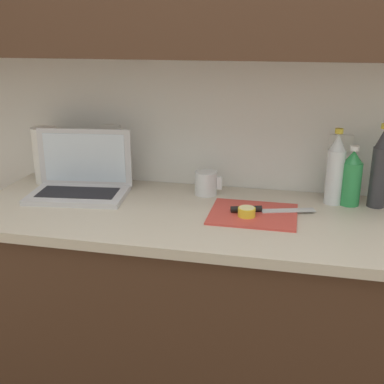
{
  "coord_description": "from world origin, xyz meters",
  "views": [
    {
      "loc": [
        -0.0,
        -1.57,
        1.52
      ],
      "look_at": [
        -0.35,
        -0.01,
        0.97
      ],
      "focal_mm": 45.0,
      "sensor_mm": 36.0,
      "label": 1
    }
  ],
  "objects": [
    {
      "name": "bottle_oil_tall",
      "position": [
        0.2,
        0.2,
        1.0
      ],
      "size": [
        0.07,
        0.07,
        0.23
      ],
      "color": "#2D934C",
      "rests_on": "counter_unit"
    },
    {
      "name": "wall_back",
      "position": [
        -0.0,
        0.25,
        1.56
      ],
      "size": [
        5.2,
        0.38,
        2.6
      ],
      "color": "white",
      "rests_on": "ground_plane"
    },
    {
      "name": "laptop",
      "position": [
        -0.82,
        0.1,
        0.95
      ],
      "size": [
        0.4,
        0.28,
        0.25
      ],
      "rotation": [
        0.0,
        0.0,
        0.12
      ],
      "color": "silver",
      "rests_on": "counter_unit"
    },
    {
      "name": "cutting_board",
      "position": [
        -0.13,
        0.02,
        0.9
      ],
      "size": [
        0.3,
        0.26,
        0.01
      ],
      "primitive_type": "cube",
      "color": "#D1473D",
      "rests_on": "counter_unit"
    },
    {
      "name": "bottle_water_clear",
      "position": [
        0.14,
        0.2,
        1.02
      ],
      "size": [
        0.07,
        0.07,
        0.28
      ],
      "color": "silver",
      "rests_on": "counter_unit"
    },
    {
      "name": "knife",
      "position": [
        -0.12,
        0.03,
        0.91
      ],
      "size": [
        0.3,
        0.11,
        0.02
      ],
      "rotation": [
        0.0,
        0.0,
        0.29
      ],
      "color": "silver",
      "rests_on": "cutting_board"
    },
    {
      "name": "counter_unit",
      "position": [
        0.02,
        0.0,
        0.46
      ],
      "size": [
        2.34,
        0.64,
        0.89
      ],
      "color": "#472D1E",
      "rests_on": "ground_plane"
    },
    {
      "name": "lemon_half_cut",
      "position": [
        -0.15,
        -0.02,
        0.92
      ],
      "size": [
        0.06,
        0.06,
        0.03
      ],
      "color": "yellow",
      "rests_on": "cutting_board"
    },
    {
      "name": "measuring_cup",
      "position": [
        -0.34,
        0.2,
        0.94
      ],
      "size": [
        0.11,
        0.09,
        0.09
      ],
      "color": "silver",
      "rests_on": "counter_unit"
    },
    {
      "name": "paper_towel_roll",
      "position": [
        -1.03,
        0.21,
        1.01
      ],
      "size": [
        0.11,
        0.11,
        0.24
      ],
      "color": "white",
      "rests_on": "counter_unit"
    },
    {
      "name": "bottle_green_soda",
      "position": [
        0.3,
        0.2,
        1.04
      ],
      "size": [
        0.06,
        0.06,
        0.31
      ],
      "color": "#333338",
      "rests_on": "counter_unit"
    }
  ]
}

